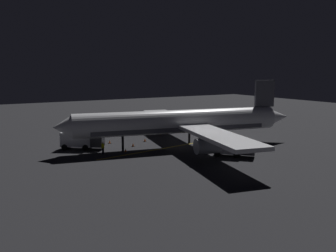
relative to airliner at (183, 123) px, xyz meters
name	(u,v)px	position (x,y,z in m)	size (l,w,h in m)	color
ground_plane	(179,147)	(0.13, 0.61, -3.94)	(180.00, 180.00, 0.20)	#252528
apron_guide_stripe	(156,150)	(0.24, 4.61, -3.84)	(0.24, 20.24, 0.01)	gold
airliner	(183,123)	(0.00, 0.00, 0.00)	(38.78, 38.71, 10.33)	white
baggage_truck	(81,140)	(6.59, 14.34, -2.50)	(5.40, 6.42, 2.63)	silver
catering_truck	(232,147)	(-8.84, -2.55, -2.58)	(5.51, 5.35, 2.48)	silver
ground_crew_worker	(103,148)	(1.72, 12.59, -2.95)	(0.40, 0.40, 1.74)	black
traffic_cone_near_left	(126,150)	(1.19, 9.29, -3.59)	(0.50, 0.50, 0.55)	#EA590F
traffic_cone_near_right	(110,142)	(8.28, 8.99, -3.59)	(0.50, 0.50, 0.55)	#EA590F
traffic_cone_under_wing	(133,145)	(4.13, 6.68, -3.59)	(0.50, 0.50, 0.55)	#EA590F
traffic_cone_far	(145,140)	(6.66, 3.27, -3.59)	(0.50, 0.50, 0.55)	#EA590F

